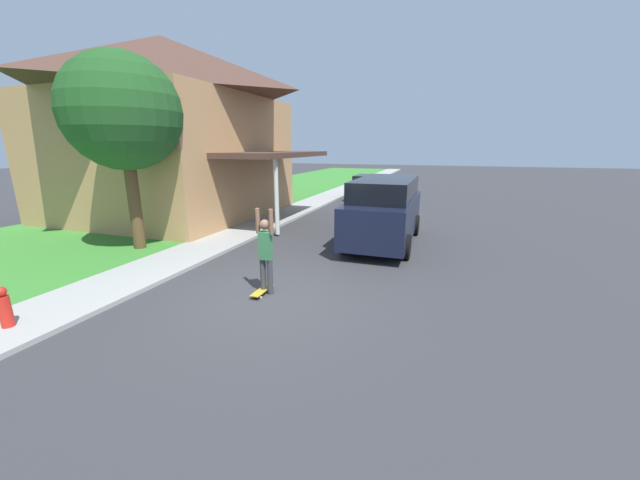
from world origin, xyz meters
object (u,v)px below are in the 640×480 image
at_px(suv_parked, 384,210).
at_px(car_down_street, 369,187).
at_px(lawn_tree_near, 123,113).
at_px(fire_hydrant, 4,308).
at_px(skateboarder, 266,251).
at_px(skateboard, 262,290).

height_order(suv_parked, car_down_street, suv_parked).
relative_size(lawn_tree_near, suv_parked, 1.13).
relative_size(suv_parked, car_down_street, 1.22).
bearing_deg(fire_hydrant, suv_parked, 57.54).
distance_m(lawn_tree_near, fire_hydrant, 6.34).
xyz_separation_m(suv_parked, car_down_street, (-2.73, 10.55, -0.43)).
relative_size(skateboarder, fire_hydrant, 2.56).
height_order(car_down_street, skateboarder, skateboarder).
distance_m(suv_parked, skateboard, 5.68).
relative_size(car_down_street, fire_hydrant, 5.55).
distance_m(skateboard, fire_hydrant, 4.57).
relative_size(skateboard, fire_hydrant, 1.02).
bearing_deg(suv_parked, skateboard, -108.87).
xyz_separation_m(car_down_street, fire_hydrant, (-2.52, -18.81, -0.25)).
bearing_deg(suv_parked, lawn_tree_near, -154.22).
bearing_deg(fire_hydrant, car_down_street, 82.37).
bearing_deg(car_down_street, skateboard, -86.64).
bearing_deg(car_down_street, fire_hydrant, -97.63).
bearing_deg(lawn_tree_near, suv_parked, 25.78).
distance_m(lawn_tree_near, car_down_street, 15.07).
bearing_deg(skateboard, car_down_street, 93.36).
xyz_separation_m(suv_parked, skateboarder, (-1.72, -5.20, -0.15)).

